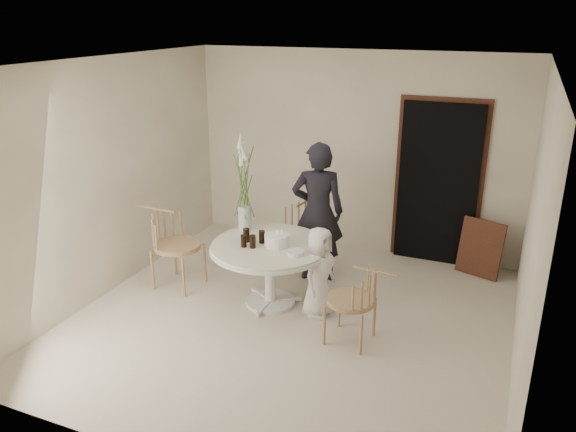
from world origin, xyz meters
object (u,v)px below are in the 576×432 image
at_px(flower_vase, 244,188).
at_px(girl, 318,212).
at_px(chair_right, 362,295).
at_px(birthday_cake, 277,240).
at_px(boy, 319,272).
at_px(table, 270,254).
at_px(chair_far, 301,225).
at_px(chair_left, 168,236).

bearing_deg(flower_vase, girl, 37.51).
xyz_separation_m(chair_right, flower_vase, (-1.63, 0.70, 0.70)).
distance_m(girl, birthday_cake, 0.86).
bearing_deg(boy, table, 98.21).
relative_size(table, chair_right, 1.58).
distance_m(chair_far, boy, 1.29).
distance_m(chair_right, boy, 0.71).
height_order(chair_far, boy, boy).
bearing_deg(boy, chair_far, 39.60).
bearing_deg(girl, birthday_cake, 60.57).
bearing_deg(girl, table, 55.19).
xyz_separation_m(chair_right, boy, (-0.59, 0.39, -0.04)).
relative_size(table, chair_far, 1.55).
bearing_deg(chair_left, chair_right, -96.19).
relative_size(chair_left, girl, 0.56).
distance_m(chair_right, birthday_cake, 1.19).
bearing_deg(chair_left, chair_far, -46.02).
bearing_deg(flower_vase, chair_left, -160.65).
bearing_deg(chair_far, table, -78.42).
bearing_deg(chair_right, chair_far, -135.96).
bearing_deg(table, chair_left, -179.49).
height_order(chair_right, boy, boy).
bearing_deg(chair_left, girl, -59.09).
relative_size(table, birthday_cake, 4.91).
height_order(chair_right, chair_left, chair_left).
bearing_deg(girl, boy, 93.06).
bearing_deg(table, flower_vase, 146.72).
height_order(table, girl, girl).
xyz_separation_m(chair_left, birthday_cake, (1.42, 0.01, 0.17)).
bearing_deg(chair_left, boy, -87.32).
distance_m(girl, boy, 0.98).
relative_size(girl, flower_vase, 1.49).
xyz_separation_m(chair_left, girl, (1.59, 0.85, 0.24)).
height_order(table, boy, boy).
bearing_deg(flower_vase, table, -33.28).
height_order(chair_left, birthday_cake, chair_left).
bearing_deg(girl, chair_right, 108.41).
relative_size(chair_far, chair_right, 1.02).
xyz_separation_m(table, girl, (0.26, 0.84, 0.25)).
xyz_separation_m(birthday_cake, flower_vase, (-0.54, 0.30, 0.45)).
height_order(chair_far, chair_right, chair_far).
distance_m(chair_right, flower_vase, 1.91).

